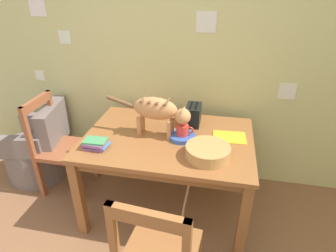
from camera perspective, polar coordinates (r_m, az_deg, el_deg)
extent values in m
cube|color=#D3CF87|center=(2.63, 1.20, 14.67)|extent=(4.93, 0.10, 2.50)
cube|color=white|center=(2.49, 7.76, 20.09)|extent=(0.17, 0.01, 0.17)
cube|color=white|center=(3.00, -24.91, 20.99)|extent=(0.16, 0.01, 0.16)
cube|color=white|center=(2.67, 22.95, 6.45)|extent=(0.15, 0.01, 0.15)
cube|color=white|center=(2.92, -20.13, 16.48)|extent=(0.12, 0.01, 0.12)
cube|color=white|center=(3.20, -24.43, 9.28)|extent=(0.10, 0.01, 0.10)
cube|color=#965C30|center=(2.25, 0.00, -2.64)|extent=(1.33, 0.93, 0.03)
cube|color=brown|center=(2.28, 0.00, -3.77)|extent=(1.25, 0.85, 0.07)
cube|color=#965C30|center=(2.34, -17.52, -13.77)|extent=(0.07, 0.07, 0.69)
cube|color=#965C30|center=(2.13, 14.89, -18.46)|extent=(0.07, 0.07, 0.69)
cube|color=#965C30|center=(2.93, -10.21, -3.42)|extent=(0.07, 0.07, 0.69)
cube|color=#965C30|center=(2.77, 14.41, -6.05)|extent=(0.07, 0.07, 0.69)
ellipsoid|color=tan|center=(2.17, -2.63, 3.58)|extent=(0.37, 0.18, 0.18)
cube|color=brown|center=(2.18, -4.89, 5.51)|extent=(0.03, 0.14, 0.01)
cube|color=brown|center=(2.16, -3.34, 5.33)|extent=(0.03, 0.14, 0.01)
cube|color=brown|center=(2.14, -1.76, 5.14)|extent=(0.03, 0.14, 0.01)
cube|color=brown|center=(2.12, -0.16, 4.95)|extent=(0.03, 0.14, 0.01)
cylinder|color=tan|center=(2.24, 0.81, 0.04)|extent=(0.04, 0.04, 0.15)
cylinder|color=tan|center=(2.17, 0.20, -0.91)|extent=(0.04, 0.04, 0.15)
cylinder|color=tan|center=(2.32, -5.12, 0.91)|extent=(0.04, 0.04, 0.15)
cylinder|color=tan|center=(2.25, -5.88, 0.02)|extent=(0.04, 0.04, 0.15)
sphere|color=tan|center=(2.13, 3.00, 1.96)|extent=(0.12, 0.12, 0.12)
cone|color=tan|center=(2.14, 3.27, 3.59)|extent=(0.04, 0.04, 0.05)
cone|color=tan|center=(2.08, 2.80, 2.85)|extent=(0.04, 0.04, 0.05)
cylinder|color=brown|center=(2.27, -9.48, 4.84)|extent=(0.24, 0.06, 0.09)
cylinder|color=#365DB6|center=(2.21, 2.89, -2.15)|extent=(0.21, 0.21, 0.03)
cylinder|color=red|center=(2.19, 2.93, -0.80)|extent=(0.10, 0.10, 0.08)
torus|color=red|center=(2.18, 4.48, -0.85)|extent=(0.06, 0.01, 0.06)
cube|color=yellow|center=(2.28, 12.31, -2.21)|extent=(0.27, 0.21, 0.01)
cube|color=#925596|center=(2.17, -14.48, -4.06)|extent=(0.17, 0.11, 0.02)
cube|color=#418DD0|center=(2.16, -14.08, -3.65)|extent=(0.18, 0.13, 0.01)
cube|color=#8A5596|center=(2.14, -14.57, -3.43)|extent=(0.17, 0.12, 0.02)
cube|color=#4A985E|center=(2.14, -14.49, -2.90)|extent=(0.17, 0.12, 0.02)
cylinder|color=tan|center=(2.00, 8.04, -5.20)|extent=(0.31, 0.31, 0.09)
cylinder|color=brown|center=(2.00, 8.05, -5.09)|extent=(0.26, 0.26, 0.07)
cube|color=black|center=(2.41, 5.14, 2.26)|extent=(0.12, 0.20, 0.17)
cube|color=black|center=(2.38, 4.70, 4.22)|extent=(0.02, 0.14, 0.01)
cube|color=black|center=(2.37, 5.76, 4.12)|extent=(0.02, 0.14, 0.01)
cube|color=#9E5635|center=(2.82, -20.10, -4.49)|extent=(0.42, 0.42, 0.04)
cube|color=#9E5635|center=(2.72, -25.14, 4.27)|extent=(0.04, 0.42, 0.08)
cube|color=#9E5635|center=(2.94, -22.33, 2.23)|extent=(0.04, 0.04, 0.48)
cube|color=#9E5635|center=(2.67, -26.51, -1.33)|extent=(0.04, 0.04, 0.48)
cube|color=#9E5635|center=(2.99, -14.52, -6.65)|extent=(0.04, 0.04, 0.40)
cube|color=#9E5635|center=(2.73, -17.81, -11.00)|extent=(0.04, 0.04, 0.40)
cube|color=#9E5635|center=(3.16, -20.74, -5.65)|extent=(0.04, 0.04, 0.40)
cube|color=#9E5635|center=(2.91, -24.43, -9.59)|extent=(0.04, 0.04, 0.40)
cube|color=#985C30|center=(1.83, -1.39, -23.99)|extent=(0.46, 0.46, 0.04)
cube|color=#985C30|center=(1.36, -4.22, -18.11)|extent=(0.42, 0.08, 0.08)
cube|color=#985C30|center=(1.57, -10.95, -21.45)|extent=(0.04, 0.04, 0.48)
cube|color=#985C30|center=(2.15, -4.81, -22.60)|extent=(0.04, 0.04, 0.40)
cylinder|color=slate|center=(3.24, -24.82, -5.86)|extent=(0.60, 0.60, 0.38)
cube|color=slate|center=(2.96, -22.12, 0.22)|extent=(0.22, 0.55, 0.40)
cube|color=slate|center=(2.91, -27.85, -3.81)|extent=(0.43, 0.18, 0.20)
cube|color=slate|center=(3.30, -24.15, 0.75)|extent=(0.43, 0.18, 0.20)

